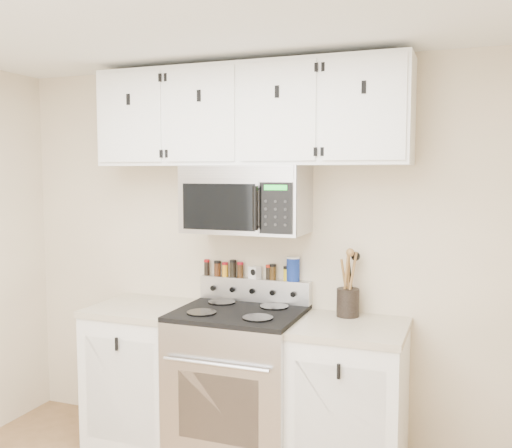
{
  "coord_description": "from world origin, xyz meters",
  "views": [
    {
      "loc": [
        1.3,
        -1.77,
        1.79
      ],
      "look_at": [
        0.1,
        1.45,
        1.49
      ],
      "focal_mm": 40.0,
      "sensor_mm": 36.0,
      "label": 1
    }
  ],
  "objects": [
    {
      "name": "spice_jar_2",
      "position": [
        -0.21,
        1.71,
        1.15
      ],
      "size": [
        0.04,
        0.04,
        0.1
      ],
      "color": "orange",
      "rests_on": "range"
    },
    {
      "name": "spice_jar_7",
      "position": [
        0.22,
        1.71,
        1.15
      ],
      "size": [
        0.04,
        0.04,
        0.09
      ],
      "color": "gold",
      "rests_on": "range"
    },
    {
      "name": "back_wall",
      "position": [
        0.0,
        1.75,
        1.25
      ],
      "size": [
        3.5,
        0.01,
        2.5
      ],
      "primitive_type": "cube",
      "color": "tan",
      "rests_on": "floor"
    },
    {
      "name": "spice_jar_3",
      "position": [
        -0.16,
        1.71,
        1.16
      ],
      "size": [
        0.04,
        0.04,
        0.11
      ],
      "color": "black",
      "rests_on": "range"
    },
    {
      "name": "base_cabinet_left",
      "position": [
        -0.69,
        1.45,
        0.46
      ],
      "size": [
        0.64,
        0.62,
        0.92
      ],
      "color": "white",
      "rests_on": "floor"
    },
    {
      "name": "spice_jar_5",
      "position": [
        0.1,
        1.71,
        1.15
      ],
      "size": [
        0.04,
        0.04,
        0.1
      ],
      "color": "black",
      "rests_on": "range"
    },
    {
      "name": "utensil_crock",
      "position": [
        0.64,
        1.63,
        1.02
      ],
      "size": [
        0.14,
        0.14,
        0.4
      ],
      "color": "black",
      "rests_on": "base_cabinet_right"
    },
    {
      "name": "kitchen_timer",
      "position": [
        -0.0,
        1.71,
        1.14
      ],
      "size": [
        0.08,
        0.08,
        0.08
      ],
      "primitive_type": "cube",
      "rotation": [
        0.0,
        0.0,
        -0.38
      ],
      "color": "white",
      "rests_on": "range"
    },
    {
      "name": "salt_canister",
      "position": [
        0.26,
        1.71,
        1.18
      ],
      "size": [
        0.09,
        0.09,
        0.16
      ],
      "color": "navy",
      "rests_on": "range"
    },
    {
      "name": "microwave",
      "position": [
        0.0,
        1.55,
        1.63
      ],
      "size": [
        0.76,
        0.44,
        0.42
      ],
      "color": "#9E9EA3",
      "rests_on": "back_wall"
    },
    {
      "name": "range",
      "position": [
        0.0,
        1.43,
        0.49
      ],
      "size": [
        0.76,
        0.65,
        1.1
      ],
      "color": "#B7B7BA",
      "rests_on": "floor"
    },
    {
      "name": "upper_cabinets",
      "position": [
        -0.0,
        1.58,
        2.15
      ],
      "size": [
        2.0,
        0.35,
        0.62
      ],
      "color": "white",
      "rests_on": "back_wall"
    },
    {
      "name": "base_cabinet_right",
      "position": [
        0.69,
        1.45,
        0.46
      ],
      "size": [
        0.64,
        0.62,
        0.92
      ],
      "color": "white",
      "rests_on": "floor"
    },
    {
      "name": "spice_jar_1",
      "position": [
        -0.27,
        1.71,
        1.15
      ],
      "size": [
        0.05,
        0.05,
        0.1
      ],
      "color": "#40210F",
      "rests_on": "range"
    },
    {
      "name": "spice_jar_4",
      "position": [
        -0.1,
        1.71,
        1.15
      ],
      "size": [
        0.04,
        0.04,
        0.1
      ],
      "color": "#3A220D",
      "rests_on": "range"
    },
    {
      "name": "spice_jar_6",
      "position": [
        0.12,
        1.71,
        1.15
      ],
      "size": [
        0.04,
        0.04,
        0.1
      ],
      "color": "#412A0F",
      "rests_on": "range"
    },
    {
      "name": "spice_jar_0",
      "position": [
        -0.35,
        1.71,
        1.15
      ],
      "size": [
        0.04,
        0.04,
        0.11
      ],
      "color": "black",
      "rests_on": "range"
    }
  ]
}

